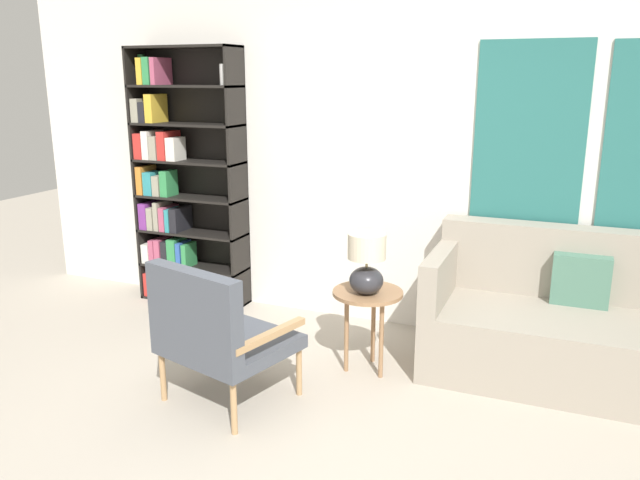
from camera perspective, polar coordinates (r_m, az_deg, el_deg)
The scene contains 7 objects.
ground_plane at distance 3.49m, azimuth -5.88°, elevation -18.69°, with size 14.00×14.00×0.00m, color #B2A899.
wall_back at distance 4.81m, azimuth 5.82°, elevation 7.93°, with size 6.40×0.08×2.70m.
bookshelf at distance 5.47m, azimuth -12.96°, elevation 4.55°, with size 0.96×0.30×2.16m.
armchair at distance 3.72m, azimuth -9.66°, elevation -8.09°, with size 0.84×0.80×0.88m.
couch at distance 4.41m, azimuth 22.37°, elevation -7.36°, with size 1.88×0.90×0.94m.
side_table at distance 4.12m, azimuth 4.38°, elevation -5.62°, with size 0.46×0.46×0.56m.
table_lamp at distance 3.98m, azimuth 4.29°, elevation -2.06°, with size 0.24×0.24×0.40m.
Camera 1 is at (1.41, -2.55, 1.92)m, focal length 35.00 mm.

